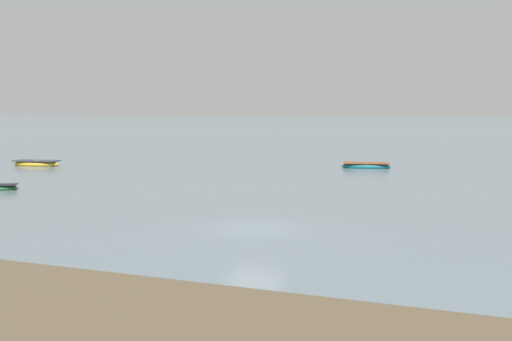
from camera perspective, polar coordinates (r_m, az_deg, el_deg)
ground_plane at (r=28.05m, az=-0.10°, el=-5.30°), size 800.00×800.00×0.00m
rowboat_moored_0 at (r=57.07m, az=9.96°, el=0.41°), size 4.60×2.48×0.69m
rowboat_moored_2 at (r=61.88m, az=-19.27°, el=0.59°), size 4.71×2.31×0.71m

